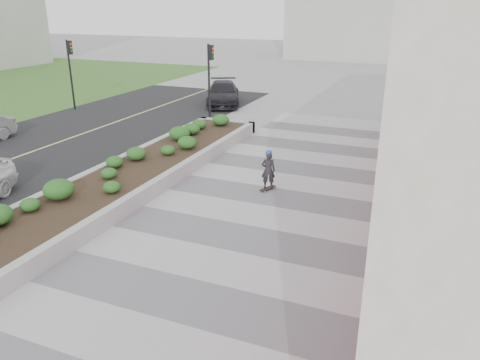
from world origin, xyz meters
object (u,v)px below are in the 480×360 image
object	(u,v)px
skateboarder	(268,170)
traffic_signal_far	(70,64)
car_dark	(223,93)
traffic_signal_near	(210,71)
planter	(126,177)

from	to	relation	value
skateboarder	traffic_signal_far	bearing A→B (deg)	173.87
traffic_signal_far	skateboarder	distance (m)	17.86
traffic_signal_far	car_dark	distance (m)	9.55
skateboarder	car_dark	distance (m)	15.32
traffic_signal_near	traffic_signal_far	distance (m)	9.21
planter	traffic_signal_far	bearing A→B (deg)	137.54
planter	skateboarder	distance (m)	5.09
traffic_signal_near	traffic_signal_far	bearing A→B (deg)	-176.89
planter	skateboarder	size ratio (longest dim) A/B	12.11
traffic_signal_near	car_dark	size ratio (longest dim) A/B	0.83
traffic_signal_far	car_dark	size ratio (longest dim) A/B	0.83
traffic_signal_near	traffic_signal_far	size ratio (longest dim) A/B	1.00
planter	skateboarder	xyz separation A→B (m)	(4.77, 1.73, 0.33)
traffic_signal_near	car_dark	world-z (taller)	traffic_signal_near
skateboarder	car_dark	size ratio (longest dim) A/B	0.29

